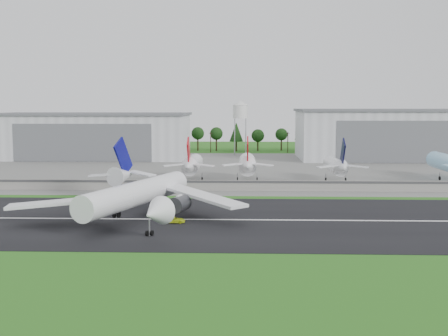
{
  "coord_description": "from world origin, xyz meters",
  "views": [
    {
      "loc": [
        -3.2,
        -119.81,
        26.8
      ],
      "look_at": [
        -8.77,
        40.0,
        9.0
      ],
      "focal_mm": 45.0,
      "sensor_mm": 36.0,
      "label": 1
    }
  ],
  "objects_px": {
    "parked_jet_red_a": "(192,165)",
    "parked_jet_navy": "(337,166)",
    "ground_vehicle": "(174,220)",
    "parked_jet_red_b": "(247,164)",
    "main_airliner": "(137,199)"
  },
  "relations": [
    {
      "from": "main_airliner",
      "to": "parked_jet_red_a",
      "type": "height_order",
      "value": "main_airliner"
    },
    {
      "from": "parked_jet_red_b",
      "to": "parked_jet_navy",
      "type": "relative_size",
      "value": 1.0
    },
    {
      "from": "ground_vehicle",
      "to": "parked_jet_red_b",
      "type": "bearing_deg",
      "value": -13.29
    },
    {
      "from": "ground_vehicle",
      "to": "main_airliner",
      "type": "bearing_deg",
      "value": 68.74
    },
    {
      "from": "main_airliner",
      "to": "parked_jet_red_b",
      "type": "xyz_separation_m",
      "value": [
        26.36,
        67.0,
        1.46
      ]
    },
    {
      "from": "ground_vehicle",
      "to": "parked_jet_navy",
      "type": "relative_size",
      "value": 0.16
    },
    {
      "from": "parked_jet_red_a",
      "to": "ground_vehicle",
      "type": "bearing_deg",
      "value": -88.0
    },
    {
      "from": "ground_vehicle",
      "to": "parked_jet_red_b",
      "type": "distance_m",
      "value": 72.91
    },
    {
      "from": "ground_vehicle",
      "to": "parked_jet_red_a",
      "type": "relative_size",
      "value": 0.16
    },
    {
      "from": "parked_jet_red_a",
      "to": "parked_jet_red_b",
      "type": "relative_size",
      "value": 1.0
    },
    {
      "from": "parked_jet_red_a",
      "to": "main_airliner",
      "type": "bearing_deg",
      "value": -95.77
    },
    {
      "from": "main_airliner",
      "to": "ground_vehicle",
      "type": "bearing_deg",
      "value": 177.21
    },
    {
      "from": "parked_jet_red_a",
      "to": "parked_jet_red_b",
      "type": "bearing_deg",
      "value": 0.1
    },
    {
      "from": "parked_jet_red_a",
      "to": "parked_jet_navy",
      "type": "relative_size",
      "value": 1.0
    },
    {
      "from": "parked_jet_red_a",
      "to": "parked_jet_navy",
      "type": "bearing_deg",
      "value": -0.05
    }
  ]
}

